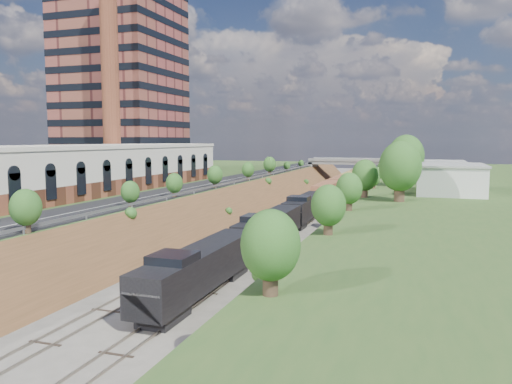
% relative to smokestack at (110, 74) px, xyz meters
% --- Properties ---
extents(ground, '(400.00, 400.00, 0.00)m').
position_rel_smokestack_xyz_m(ground, '(36.00, -56.00, -25.00)').
color(ground, '#6B665B').
rests_on(ground, ground).
extents(platform_left, '(44.00, 180.00, 5.00)m').
position_rel_smokestack_xyz_m(platform_left, '(3.00, 4.00, -22.50)').
color(platform_left, '#345523').
rests_on(platform_left, ground).
extents(platform_right, '(44.00, 180.00, 5.00)m').
position_rel_smokestack_xyz_m(platform_right, '(69.00, 4.00, -22.50)').
color(platform_right, '#345523').
rests_on(platform_right, ground).
extents(embankment_left, '(10.00, 180.00, 10.00)m').
position_rel_smokestack_xyz_m(embankment_left, '(25.00, 4.00, -25.00)').
color(embankment_left, brown).
rests_on(embankment_left, ground).
extents(embankment_right, '(10.00, 180.00, 10.00)m').
position_rel_smokestack_xyz_m(embankment_right, '(47.00, 4.00, -25.00)').
color(embankment_right, brown).
rests_on(embankment_right, ground).
extents(rail_left_track, '(1.58, 180.00, 0.18)m').
position_rel_smokestack_xyz_m(rail_left_track, '(33.40, 4.00, -24.91)').
color(rail_left_track, gray).
rests_on(rail_left_track, ground).
extents(rail_right_track, '(1.58, 180.00, 0.18)m').
position_rel_smokestack_xyz_m(rail_right_track, '(38.60, 4.00, -24.91)').
color(rail_right_track, gray).
rests_on(rail_right_track, ground).
extents(road, '(8.00, 180.00, 0.10)m').
position_rel_smokestack_xyz_m(road, '(20.50, 4.00, -19.95)').
color(road, black).
rests_on(road, platform_left).
extents(guardrail, '(0.10, 171.00, 0.70)m').
position_rel_smokestack_xyz_m(guardrail, '(24.60, 3.80, -19.45)').
color(guardrail, '#99999E').
rests_on(guardrail, platform_left).
extents(commercial_building, '(14.30, 62.30, 7.00)m').
position_rel_smokestack_xyz_m(commercial_building, '(8.00, -18.00, -16.49)').
color(commercial_building, brown).
rests_on(commercial_building, platform_left).
extents(highrise_tower, '(22.00, 22.00, 53.90)m').
position_rel_smokestack_xyz_m(highrise_tower, '(-8.00, 16.00, 7.88)').
color(highrise_tower, brown).
rests_on(highrise_tower, platform_left).
extents(smokestack, '(3.20, 3.20, 40.00)m').
position_rel_smokestack_xyz_m(smokestack, '(0.00, 0.00, 0.00)').
color(smokestack, brown).
rests_on(smokestack, platform_left).
extents(overpass, '(24.50, 8.30, 7.40)m').
position_rel_smokestack_xyz_m(overpass, '(36.00, 66.00, -20.08)').
color(overpass, gray).
rests_on(overpass, ground).
extents(white_building_near, '(9.00, 12.00, 4.00)m').
position_rel_smokestack_xyz_m(white_building_near, '(59.50, -4.00, -18.00)').
color(white_building_near, silver).
rests_on(white_building_near, platform_right).
extents(white_building_far, '(8.00, 10.00, 3.60)m').
position_rel_smokestack_xyz_m(white_building_far, '(59.00, 18.00, -18.20)').
color(white_building_far, silver).
rests_on(white_building_far, platform_right).
extents(tree_right_large, '(5.25, 5.25, 7.61)m').
position_rel_smokestack_xyz_m(tree_right_large, '(53.00, -16.00, -15.62)').
color(tree_right_large, '#473323').
rests_on(tree_right_large, platform_right).
extents(tree_left_crest, '(2.45, 2.45, 3.55)m').
position_rel_smokestack_xyz_m(tree_left_crest, '(24.20, -36.00, -17.96)').
color(tree_left_crest, '#473323').
rests_on(tree_left_crest, platform_left).
extents(freight_train, '(3.10, 141.10, 4.61)m').
position_rel_smokestack_xyz_m(freight_train, '(38.60, 19.33, -22.38)').
color(freight_train, black).
rests_on(freight_train, ground).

